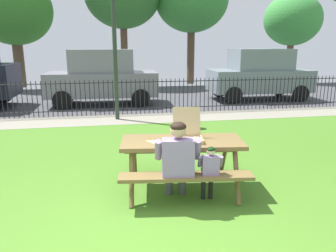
{
  "coord_description": "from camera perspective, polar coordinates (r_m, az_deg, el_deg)",
  "views": [
    {
      "loc": [
        -0.31,
        -3.18,
        2.16
      ],
      "look_at": [
        0.72,
        2.42,
        0.75
      ],
      "focal_mm": 35.44,
      "sensor_mm": 36.0,
      "label": 1
    }
  ],
  "objects": [
    {
      "name": "picnic_table_foreground",
      "position": [
        4.99,
        2.41,
        -4.37
      ],
      "size": [
        1.98,
        1.7,
        0.79
      ],
      "color": "brown",
      "rests_on": "ground"
    },
    {
      "name": "far_tree_right",
      "position": [
        21.03,
        20.65,
        16.71
      ],
      "size": [
        3.23,
        3.23,
        4.97
      ],
      "color": "brown",
      "rests_on": "ground"
    },
    {
      "name": "lamp_post_walkway",
      "position": [
        9.7,
        -9.31,
        17.43
      ],
      "size": [
        0.28,
        0.28,
        4.63
      ],
      "color": "#2D382D",
      "rests_on": "ground"
    },
    {
      "name": "ground",
      "position": [
        5.25,
        -6.23,
        -10.62
      ],
      "size": [
        28.0,
        11.17,
        0.02
      ],
      "primitive_type": "cube",
      "color": "#477824"
    },
    {
      "name": "adult_at_table",
      "position": [
        4.49,
        1.63,
        -5.67
      ],
      "size": [
        0.63,
        0.63,
        1.19
      ],
      "color": "#4B4B4B",
      "rests_on": "ground"
    },
    {
      "name": "cobblestone_walkway",
      "position": [
        9.89,
        -8.39,
        1.13
      ],
      "size": [
        28.0,
        1.4,
        0.01
      ],
      "primitive_type": "cube",
      "color": "gray"
    },
    {
      "name": "pizza_box_open",
      "position": [
        4.94,
        3.41,
        -1.39
      ],
      "size": [
        0.47,
        0.51,
        0.47
      ],
      "color": "tan",
      "rests_on": "picnic_table_foreground"
    },
    {
      "name": "child_at_table",
      "position": [
        4.57,
        7.15,
        -7.35
      ],
      "size": [
        0.34,
        0.34,
        0.85
      ],
      "color": "black",
      "rests_on": "ground"
    },
    {
      "name": "far_tree_midleft",
      "position": [
        18.72,
        -25.01,
        17.51
      ],
      "size": [
        3.71,
        3.71,
        5.44
      ],
      "color": "brown",
      "rests_on": "ground"
    },
    {
      "name": "parked_car_center",
      "position": [
        13.7,
        15.45,
        8.61
      ],
      "size": [
        3.94,
        1.91,
        1.98
      ],
      "color": "slate",
      "rests_on": "ground"
    },
    {
      "name": "pizza_slice_on_table",
      "position": [
        4.85,
        -1.89,
        -2.68
      ],
      "size": [
        0.29,
        0.27,
        0.02
      ],
      "color": "#F9CF7A",
      "rests_on": "picnic_table_foreground"
    },
    {
      "name": "parked_car_left",
      "position": [
        12.35,
        -11.26,
        8.32
      ],
      "size": [
        3.94,
        1.9,
        1.98
      ],
      "color": "gray",
      "rests_on": "ground"
    },
    {
      "name": "iron_fence_streetside",
      "position": [
        10.48,
        -8.65,
        4.96
      ],
      "size": [
        20.91,
        0.03,
        1.1
      ],
      "color": "black",
      "rests_on": "ground"
    },
    {
      "name": "street_asphalt",
      "position": [
        13.92,
        -9.06,
        4.79
      ],
      "size": [
        28.0,
        6.8,
        0.01
      ],
      "primitive_type": "cube",
      "color": "#424247"
    }
  ]
}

